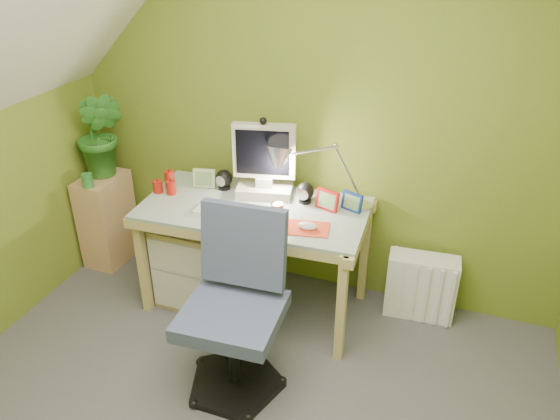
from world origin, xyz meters
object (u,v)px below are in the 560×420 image
(desk, at_px, (255,257))
(monitor, at_px, (264,156))
(side_ledge, at_px, (107,219))
(desk_lamp, at_px, (337,160))
(radiator, at_px, (421,286))
(task_chair, at_px, (232,313))
(potted_plant, at_px, (101,134))

(desk, relative_size, monitor, 2.66)
(desk, height_order, side_ledge, desk)
(desk_lamp, relative_size, side_ledge, 0.90)
(side_ledge, bearing_deg, radiator, 3.30)
(monitor, relative_size, radiator, 1.19)
(desk_lamp, relative_size, task_chair, 0.59)
(desk, bearing_deg, radiator, 11.45)
(desk_lamp, height_order, task_chair, desk_lamp)
(potted_plant, xyz_separation_m, radiator, (2.20, 0.08, -0.75))
(side_ledge, xyz_separation_m, potted_plant, (0.03, 0.05, 0.63))
(desk_lamp, relative_size, potted_plant, 0.98)
(desk, bearing_deg, task_chair, -79.68)
(radiator, bearing_deg, task_chair, -135.95)
(desk, xyz_separation_m, desk_lamp, (0.45, 0.18, 0.66))
(desk, bearing_deg, desk_lamp, 18.93)
(potted_plant, bearing_deg, radiator, 2.04)
(monitor, xyz_separation_m, potted_plant, (-1.18, 0.00, -0.01))
(monitor, bearing_deg, desk_lamp, -13.14)
(monitor, relative_size, desk_lamp, 0.86)
(potted_plant, height_order, radiator, potted_plant)
(monitor, relative_size, task_chair, 0.50)
(desk, distance_m, side_ledge, 1.22)
(desk, height_order, task_chair, task_chair)
(side_ledge, height_order, task_chair, task_chair)
(side_ledge, bearing_deg, desk, -6.16)
(potted_plant, height_order, task_chair, potted_plant)
(desk_lamp, xyz_separation_m, radiator, (0.57, 0.08, -0.81))
(task_chair, relative_size, radiator, 2.37)
(side_ledge, distance_m, potted_plant, 0.64)
(potted_plant, xyz_separation_m, task_chair, (1.35, -0.88, -0.46))
(monitor, bearing_deg, task_chair, -92.56)
(desk, xyz_separation_m, radiator, (1.02, 0.26, -0.15))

